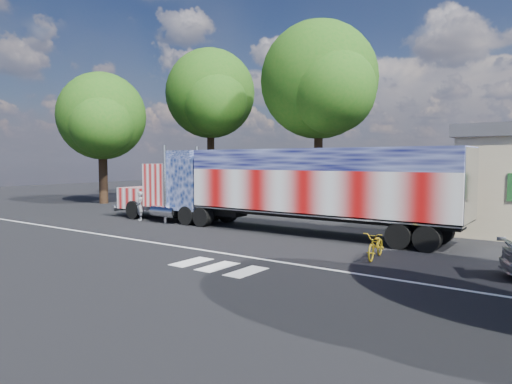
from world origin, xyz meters
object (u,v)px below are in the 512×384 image
Objects in this scene: woman at (140,206)px; tree_n_mid at (320,81)px; bicycle at (376,245)px; semi_truck at (272,186)px; coach_bus at (248,185)px; tree_w_a at (102,117)px; tree_nw_a at (211,94)px.

woman is 0.12× the size of tree_n_mid.
bicycle is (15.22, -2.04, -0.36)m from woman.
woman is 15.36m from bicycle.
semi_truck is 1.82× the size of coach_bus.
tree_n_mid reaches higher than coach_bus.
tree_w_a is at bearing 168.34° from semi_truck.
tree_n_mid is at bearing 116.30° from bicycle.
semi_truck is 10.93× the size of bicycle.
tree_w_a reaches higher than coach_bus.
tree_nw_a is 1.34× the size of tree_w_a.
semi_truck is at bearing -41.01° from tree_nw_a.
tree_n_mid reaches higher than tree_nw_a.
tree_w_a is at bearing -103.49° from tree_nw_a.
coach_bus is 18.40m from bicycle.
tree_nw_a reaches higher than semi_truck.
bicycle is (14.27, -11.55, -1.21)m from coach_bus.
semi_truck is 8.67m from woman.
tree_nw_a reaches higher than woman.
tree_n_mid is at bearing 65.72° from coach_bus.
semi_truck is at bearing -71.51° from tree_n_mid.
tree_w_a is at bearing -160.42° from coach_bus.
tree_n_mid is (11.92, -0.29, 0.05)m from tree_nw_a.
tree_w_a reaches higher than bicycle.
semi_truck is 1.40× the size of tree_n_mid.
semi_truck reaches higher than woman.
tree_w_a is (-10.75, 5.34, 6.22)m from woman.
coach_bus is at bearing -34.75° from tree_nw_a.
coach_bus is 13.86m from tree_nw_a.
tree_nw_a is at bearing 135.72° from bicycle.
tree_n_mid is (3.69, 15.58, 9.11)m from woman.
tree_n_mid reaches higher than tree_w_a.
bicycle is (6.78, -3.43, -1.77)m from semi_truck.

